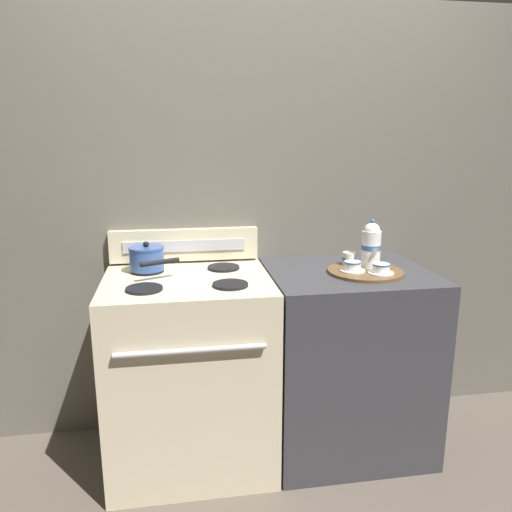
{
  "coord_description": "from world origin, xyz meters",
  "views": [
    {
      "loc": [
        -0.43,
        -2.19,
        1.55
      ],
      "look_at": [
        -0.06,
        0.05,
        1.0
      ],
      "focal_mm": 35.0,
      "sensor_mm": 36.0,
      "label": 1
    }
  ],
  "objects_px": {
    "serving_tray": "(365,271)",
    "teacup_left": "(353,266)",
    "saucepan": "(147,258)",
    "teapot": "(371,245)",
    "stove": "(190,371)",
    "creamer_jug": "(349,258)",
    "teacup_right": "(381,269)"
  },
  "relations": [
    {
      "from": "stove",
      "to": "saucepan",
      "type": "xyz_separation_m",
      "value": [
        -0.18,
        0.14,
        0.53
      ]
    },
    {
      "from": "saucepan",
      "to": "teapot",
      "type": "xyz_separation_m",
      "value": [
        1.06,
        -0.12,
        0.05
      ]
    },
    {
      "from": "teapot",
      "to": "serving_tray",
      "type": "bearing_deg",
      "value": -128.96
    },
    {
      "from": "creamer_jug",
      "to": "teacup_left",
      "type": "bearing_deg",
      "value": -102.22
    },
    {
      "from": "teacup_right",
      "to": "serving_tray",
      "type": "bearing_deg",
      "value": 125.33
    },
    {
      "from": "serving_tray",
      "to": "creamer_jug",
      "type": "xyz_separation_m",
      "value": [
        -0.04,
        0.11,
        0.04
      ]
    },
    {
      "from": "stove",
      "to": "teacup_right",
      "type": "height_order",
      "value": "teacup_right"
    },
    {
      "from": "serving_tray",
      "to": "teapot",
      "type": "relative_size",
      "value": 1.53
    },
    {
      "from": "saucepan",
      "to": "teacup_left",
      "type": "xyz_separation_m",
      "value": [
        0.95,
        -0.19,
        -0.03
      ]
    },
    {
      "from": "teapot",
      "to": "creamer_jug",
      "type": "distance_m",
      "value": 0.13
    },
    {
      "from": "teapot",
      "to": "teacup_left",
      "type": "bearing_deg",
      "value": -151.35
    },
    {
      "from": "saucepan",
      "to": "creamer_jug",
      "type": "height_order",
      "value": "saucepan"
    },
    {
      "from": "saucepan",
      "to": "stove",
      "type": "bearing_deg",
      "value": -37.99
    },
    {
      "from": "stove",
      "to": "serving_tray",
      "type": "height_order",
      "value": "serving_tray"
    },
    {
      "from": "saucepan",
      "to": "teacup_right",
      "type": "xyz_separation_m",
      "value": [
        1.06,
        -0.25,
        -0.03
      ]
    },
    {
      "from": "teacup_right",
      "to": "stove",
      "type": "bearing_deg",
      "value": 173.11
    },
    {
      "from": "teacup_left",
      "to": "teacup_right",
      "type": "distance_m",
      "value": 0.13
    },
    {
      "from": "stove",
      "to": "serving_tray",
      "type": "bearing_deg",
      "value": -2.72
    },
    {
      "from": "serving_tray",
      "to": "teapot",
      "type": "xyz_separation_m",
      "value": [
        0.04,
        0.06,
        0.12
      ]
    },
    {
      "from": "teacup_right",
      "to": "creamer_jug",
      "type": "relative_size",
      "value": 1.76
    },
    {
      "from": "teacup_left",
      "to": "creamer_jug",
      "type": "height_order",
      "value": "creamer_jug"
    },
    {
      "from": "teacup_right",
      "to": "creamer_jug",
      "type": "distance_m",
      "value": 0.2
    },
    {
      "from": "teapot",
      "to": "creamer_jug",
      "type": "bearing_deg",
      "value": 148.78
    },
    {
      "from": "serving_tray",
      "to": "teacup_right",
      "type": "distance_m",
      "value": 0.09
    },
    {
      "from": "teapot",
      "to": "saucepan",
      "type": "bearing_deg",
      "value": 173.28
    },
    {
      "from": "serving_tray",
      "to": "teacup_left",
      "type": "height_order",
      "value": "teacup_left"
    },
    {
      "from": "stove",
      "to": "creamer_jug",
      "type": "relative_size",
      "value": 13.66
    },
    {
      "from": "creamer_jug",
      "to": "serving_tray",
      "type": "bearing_deg",
      "value": -68.58
    },
    {
      "from": "saucepan",
      "to": "serving_tray",
      "type": "distance_m",
      "value": 1.03
    },
    {
      "from": "saucepan",
      "to": "creamer_jug",
      "type": "bearing_deg",
      "value": -4.23
    },
    {
      "from": "teapot",
      "to": "creamer_jug",
      "type": "xyz_separation_m",
      "value": [
        -0.09,
        0.05,
        -0.08
      ]
    },
    {
      "from": "teacup_left",
      "to": "creamer_jug",
      "type": "bearing_deg",
      "value": 77.78
    }
  ]
}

